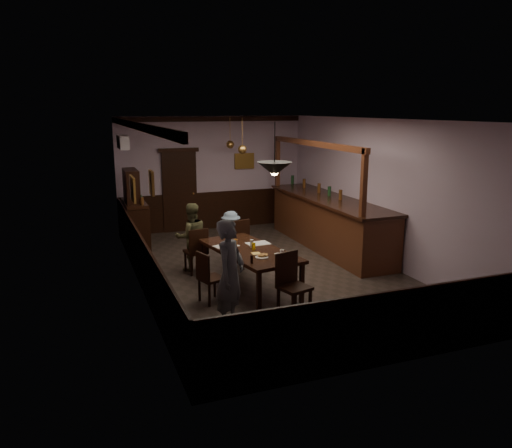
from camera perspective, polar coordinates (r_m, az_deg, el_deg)
name	(u,v)px	position (r m, az deg, el deg)	size (l,w,h in m)	color
room	(268,198)	(9.68, 1.35, 2.96)	(5.01, 8.01, 3.01)	#2D2621
dining_table	(249,253)	(8.93, -0.75, -3.28)	(1.38, 2.34, 0.75)	black
chair_far_left	(197,249)	(9.87, -6.76, -2.84)	(0.45, 0.45, 0.92)	black
chair_far_right	(237,241)	(10.24, -2.14, -1.92)	(0.50, 0.50, 1.00)	black
chair_near	(291,281)	(7.91, 4.03, -6.53)	(0.54, 0.54, 1.01)	black
chair_side	(208,275)	(8.40, -5.50, -5.85)	(0.48, 0.48, 0.88)	black
person_standing	(230,275)	(7.36, -2.95, -5.79)	(0.60, 0.40, 1.65)	#545960
person_seated_left	(191,237)	(10.07, -7.41, -1.47)	(0.67, 0.52, 1.37)	#4C4B2D
person_seated_right	(231,237)	(10.48, -2.88, -1.52)	(0.72, 0.42, 1.12)	slate
newspaper_left	(226,246)	(9.11, -3.45, -2.52)	(0.42, 0.30, 0.01)	silver
newspaper_right	(258,243)	(9.26, 0.23, -2.24)	(0.42, 0.30, 0.01)	silver
napkin	(256,253)	(8.64, 0.02, -3.37)	(0.15, 0.15, 0.00)	#FDCA5D
saucer	(279,254)	(8.59, 2.63, -3.46)	(0.15, 0.15, 0.01)	white
coffee_cup	(282,252)	(8.58, 2.99, -3.18)	(0.08, 0.08, 0.07)	white
pastry_plate	(262,257)	(8.41, 0.67, -3.81)	(0.22, 0.22, 0.01)	white
pastry_ring_a	(261,255)	(8.41, 0.60, -3.60)	(0.13, 0.13, 0.04)	#C68C47
pastry_ring_b	(264,255)	(8.44, 0.95, -3.56)	(0.13, 0.13, 0.04)	#C68C47
soda_can	(254,246)	(8.86, -0.27, -2.56)	(0.07, 0.07, 0.12)	yellow
beer_glass	(236,245)	(8.82, -2.34, -2.39)	(0.06, 0.06, 0.20)	#BF721E
water_glass	(252,244)	(8.98, -0.49, -2.25)	(0.06, 0.06, 0.15)	silver
pepper_mill	(252,259)	(8.08, -0.50, -4.05)	(0.04, 0.04, 0.14)	black
sideboard	(135,216)	(12.08, -13.71, 0.93)	(0.49, 1.38, 1.83)	black
bar_counter	(329,221)	(11.71, 8.30, 0.29)	(1.03, 4.45, 2.49)	#452212
door_back	(180,192)	(13.24, -8.70, 3.61)	(0.90, 0.06, 2.10)	black
ac_unit	(123,142)	(11.82, -14.98, 9.03)	(0.20, 0.85, 0.30)	white
picture_left_small	(152,183)	(7.40, -11.85, 4.62)	(0.04, 0.28, 0.36)	olive
picture_left_large	(133,189)	(9.82, -13.92, 3.92)	(0.04, 0.62, 0.48)	olive
picture_back	(244,161)	(13.62, -1.35, 7.21)	(0.55, 0.04, 0.42)	olive
pendant_iron	(275,169)	(7.94, 2.13, 6.31)	(0.56, 0.56, 0.84)	black
pendant_brass_mid	(242,149)	(11.28, -1.57, 8.51)	(0.20, 0.20, 0.81)	#BF8C3F
pendant_brass_far	(230,145)	(12.78, -2.97, 9.05)	(0.20, 0.20, 0.81)	#BF8C3F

